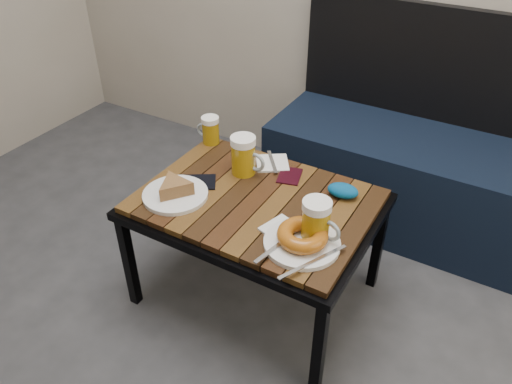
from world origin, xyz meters
The scene contains 12 objects.
bench centered at (0.25, 1.76, 0.27)m, with size 1.40×0.50×0.95m.
cafe_table centered at (-0.19, 0.98, 0.43)m, with size 0.84×0.62×0.47m.
beer_mug_left centered at (-0.55, 1.23, 0.53)m, with size 0.11×0.07×0.12m.
beer_mug_centre centered at (-0.31, 1.11, 0.55)m, with size 0.14×0.09×0.15m.
beer_mug_right centered at (0.09, 0.89, 0.55)m, with size 0.14×0.10×0.15m.
plate_pie centered at (-0.44, 0.85, 0.50)m, with size 0.23×0.23×0.07m.
plate_bagel centered at (0.06, 0.84, 0.50)m, with size 0.25×0.31×0.07m.
napkin_left centered at (-0.24, 1.21, 0.48)m, with size 0.17×0.17×0.01m.
napkin_right centered at (-0.01, 0.87, 0.48)m, with size 0.16×0.15×0.01m.
passport_navy centered at (-0.42, 0.96, 0.48)m, with size 0.10×0.13×0.01m, color black.
passport_burgundy centered at (-0.15, 1.17, 0.47)m, with size 0.08×0.11×0.01m, color black.
knit_pouch centered at (0.07, 1.15, 0.50)m, with size 0.11×0.07×0.05m, color navy.
Camera 1 is at (0.53, -0.24, 1.51)m, focal length 35.00 mm.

